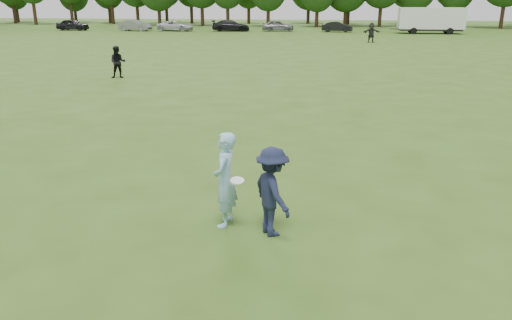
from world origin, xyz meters
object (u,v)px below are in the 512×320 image
(car_d, at_px, (231,26))
(car_f, at_px, (337,27))
(player_far_a, at_px, (118,62))
(car_e, at_px, (278,26))
(player_far_d, at_px, (371,33))
(car_c, at_px, (176,26))
(thrower, at_px, (225,180))
(cargo_trailer, at_px, (431,19))
(car_b, at_px, (135,25))
(defender, at_px, (272,192))
(car_a, at_px, (73,25))

(car_d, relative_size, car_f, 1.25)
(player_far_a, xyz_separation_m, car_e, (4.34, 43.36, -0.15))
(player_far_d, bearing_deg, car_c, 138.49)
(player_far_a, height_order, car_d, player_far_a)
(car_f, bearing_deg, thrower, -176.82)
(car_e, height_order, cargo_trailer, cargo_trailer)
(thrower, distance_m, car_c, 62.71)
(car_b, height_order, cargo_trailer, cargo_trailer)
(car_b, bearing_deg, defender, -148.47)
(car_c, height_order, car_d, car_d)
(car_f, bearing_deg, cargo_trailer, -91.69)
(thrower, relative_size, car_e, 0.44)
(thrower, distance_m, car_d, 61.42)
(defender, bearing_deg, car_d, -21.97)
(defender, height_order, car_c, defender)
(player_far_d, bearing_deg, car_d, 127.63)
(thrower, relative_size, player_far_d, 0.97)
(car_a, relative_size, car_c, 0.89)
(thrower, distance_m, cargo_trailer, 60.86)
(car_e, bearing_deg, car_a, 89.74)
(car_e, distance_m, car_f, 8.06)
(cargo_trailer, bearing_deg, car_d, 177.71)
(car_d, relative_size, car_e, 1.17)
(car_a, bearing_deg, car_f, -85.71)
(thrower, height_order, car_c, thrower)
(player_far_a, bearing_deg, car_c, 85.90)
(car_c, relative_size, car_e, 1.14)
(car_e, bearing_deg, cargo_trailer, -101.06)
(defender, relative_size, car_f, 0.42)
(player_far_d, xyz_separation_m, car_e, (-11.38, 16.87, -0.24))
(car_c, bearing_deg, player_far_d, -115.98)
(car_e, bearing_deg, player_far_d, -150.96)
(car_a, relative_size, car_f, 1.09)
(defender, relative_size, car_a, 0.39)
(car_b, xyz_separation_m, car_c, (5.61, 0.58, -0.06))
(thrower, bearing_deg, car_b, -153.29)
(thrower, bearing_deg, car_e, -171.20)
(player_far_d, xyz_separation_m, car_f, (-3.34, 16.23, -0.31))
(car_e, xyz_separation_m, cargo_trailer, (19.72, -2.10, 1.03))
(defender, bearing_deg, car_e, -27.95)
(player_far_d, relative_size, car_f, 0.48)
(defender, xyz_separation_m, car_d, (-12.93, 60.51, -0.12))
(thrower, xyz_separation_m, cargo_trailer, (14.12, 59.20, 0.83))
(cargo_trailer, bearing_deg, defender, -102.48)
(car_b, relative_size, car_d, 0.89)
(defender, xyz_separation_m, car_a, (-35.34, 59.19, -0.11))
(thrower, height_order, player_far_d, player_far_d)
(car_d, bearing_deg, car_b, 88.55)
(car_b, bearing_deg, player_far_d, -107.47)
(thrower, xyz_separation_m, defender, (0.96, -0.26, -0.09))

